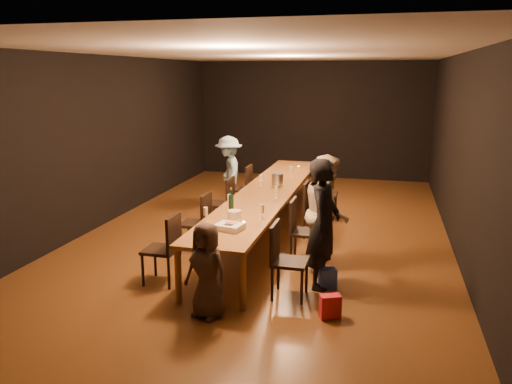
% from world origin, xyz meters
% --- Properties ---
extents(ground, '(10.00, 10.00, 0.00)m').
position_xyz_m(ground, '(0.00, 0.00, 0.00)').
color(ground, '#4D2A13').
rests_on(ground, ground).
extents(room_shell, '(6.04, 10.04, 3.02)m').
position_xyz_m(room_shell, '(0.00, 0.00, 2.08)').
color(room_shell, black).
rests_on(room_shell, ground).
extents(table, '(0.90, 6.00, 0.75)m').
position_xyz_m(table, '(0.00, 0.00, 0.70)').
color(table, brown).
rests_on(table, ground).
extents(chair_right_0, '(0.42, 0.42, 0.93)m').
position_xyz_m(chair_right_0, '(0.85, -2.40, 0.47)').
color(chair_right_0, black).
rests_on(chair_right_0, ground).
extents(chair_right_1, '(0.42, 0.42, 0.93)m').
position_xyz_m(chair_right_1, '(0.85, -1.20, 0.47)').
color(chair_right_1, black).
rests_on(chair_right_1, ground).
extents(chair_right_2, '(0.42, 0.42, 0.93)m').
position_xyz_m(chair_right_2, '(0.85, 0.00, 0.47)').
color(chair_right_2, black).
rests_on(chair_right_2, ground).
extents(chair_right_3, '(0.42, 0.42, 0.93)m').
position_xyz_m(chair_right_3, '(0.85, 1.20, 0.47)').
color(chair_right_3, black).
rests_on(chair_right_3, ground).
extents(chair_left_0, '(0.42, 0.42, 0.93)m').
position_xyz_m(chair_left_0, '(-0.85, -2.40, 0.47)').
color(chair_left_0, black).
rests_on(chair_left_0, ground).
extents(chair_left_1, '(0.42, 0.42, 0.93)m').
position_xyz_m(chair_left_1, '(-0.85, -1.20, 0.47)').
color(chair_left_1, black).
rests_on(chair_left_1, ground).
extents(chair_left_2, '(0.42, 0.42, 0.93)m').
position_xyz_m(chair_left_2, '(-0.85, 0.00, 0.47)').
color(chair_left_2, black).
rests_on(chair_left_2, ground).
extents(chair_left_3, '(0.42, 0.42, 0.93)m').
position_xyz_m(chair_left_3, '(-0.85, 1.20, 0.47)').
color(chair_left_3, black).
rests_on(chair_left_3, ground).
extents(woman_birthday, '(0.46, 0.65, 1.67)m').
position_xyz_m(woman_birthday, '(1.19, -1.98, 0.83)').
color(woman_birthday, black).
rests_on(woman_birthday, ground).
extents(woman_tan, '(0.73, 0.87, 1.61)m').
position_xyz_m(woman_tan, '(1.15, -1.31, 0.80)').
color(woman_tan, beige).
rests_on(woman_tan, ground).
extents(man_blue, '(0.89, 1.09, 1.46)m').
position_xyz_m(man_blue, '(-1.15, 1.45, 0.73)').
color(man_blue, '#8EBEDC').
rests_on(man_blue, ground).
extents(child, '(0.62, 0.50, 1.10)m').
position_xyz_m(child, '(0.05, -3.13, 0.55)').
color(child, '#3F3023').
rests_on(child, ground).
extents(gift_bag_red, '(0.26, 0.21, 0.27)m').
position_xyz_m(gift_bag_red, '(1.40, -2.83, 0.14)').
color(gift_bag_red, red).
rests_on(gift_bag_red, ground).
extents(gift_bag_blue, '(0.25, 0.22, 0.27)m').
position_xyz_m(gift_bag_blue, '(1.27, -2.04, 0.13)').
color(gift_bag_blue, '#2644A7').
rests_on(gift_bag_blue, ground).
extents(birthday_cake, '(0.38, 0.32, 0.08)m').
position_xyz_m(birthday_cake, '(0.04, -2.25, 0.79)').
color(birthday_cake, white).
rests_on(birthday_cake, table).
extents(plate_stack, '(0.23, 0.23, 0.10)m').
position_xyz_m(plate_stack, '(-0.06, -1.73, 0.80)').
color(plate_stack, white).
rests_on(plate_stack, table).
extents(champagne_bottle, '(0.09, 0.09, 0.32)m').
position_xyz_m(champagne_bottle, '(-0.24, -1.28, 0.91)').
color(champagne_bottle, black).
rests_on(champagne_bottle, table).
extents(ice_bucket, '(0.23, 0.23, 0.23)m').
position_xyz_m(ice_bucket, '(0.09, 0.35, 0.86)').
color(ice_bucket, '#A3A3A7').
rests_on(ice_bucket, table).
extents(wineglass_0, '(0.06, 0.06, 0.21)m').
position_xyz_m(wineglass_0, '(-0.37, -2.02, 0.85)').
color(wineglass_0, beige).
rests_on(wineglass_0, table).
extents(wineglass_1, '(0.06, 0.06, 0.21)m').
position_xyz_m(wineglass_1, '(0.32, -1.70, 0.85)').
color(wineglass_1, beige).
rests_on(wineglass_1, table).
extents(wineglass_2, '(0.06, 0.06, 0.21)m').
position_xyz_m(wineglass_2, '(-0.28, -1.25, 0.85)').
color(wineglass_2, silver).
rests_on(wineglass_2, table).
extents(wineglass_3, '(0.06, 0.06, 0.21)m').
position_xyz_m(wineglass_3, '(0.27, -0.51, 0.85)').
color(wineglass_3, beige).
rests_on(wineglass_3, table).
extents(wineglass_4, '(0.06, 0.06, 0.21)m').
position_xyz_m(wineglass_4, '(-0.18, 0.27, 0.85)').
color(wineglass_4, silver).
rests_on(wineglass_4, table).
extents(wineglass_5, '(0.06, 0.06, 0.21)m').
position_xyz_m(wineglass_5, '(0.17, 1.23, 0.85)').
color(wineglass_5, silver).
rests_on(wineglass_5, table).
extents(tealight_near, '(0.05, 0.05, 0.03)m').
position_xyz_m(tealight_near, '(0.15, -1.98, 0.77)').
color(tealight_near, '#B2B7B2').
rests_on(tealight_near, table).
extents(tealight_mid, '(0.05, 0.05, 0.03)m').
position_xyz_m(tealight_mid, '(0.15, 0.10, 0.77)').
color(tealight_mid, '#B2B7B2').
rests_on(tealight_mid, table).
extents(tealight_far, '(0.05, 0.05, 0.03)m').
position_xyz_m(tealight_far, '(0.15, 2.18, 0.77)').
color(tealight_far, '#B2B7B2').
rests_on(tealight_far, table).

